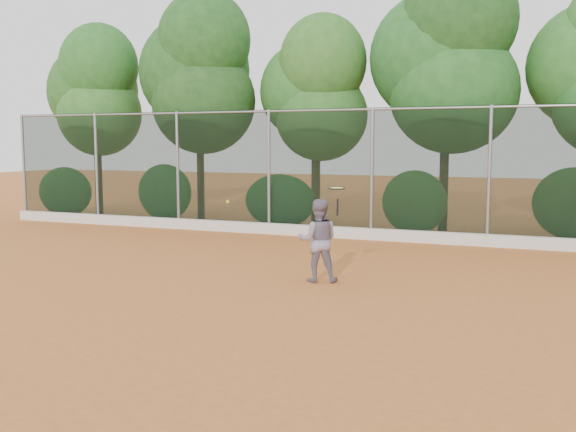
% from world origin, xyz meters
% --- Properties ---
extents(ground, '(80.00, 80.00, 0.00)m').
position_xyz_m(ground, '(0.00, 0.00, 0.00)').
color(ground, '#C1692D').
rests_on(ground, ground).
extents(concrete_curb, '(24.00, 0.20, 0.30)m').
position_xyz_m(concrete_curb, '(0.00, 6.82, 0.15)').
color(concrete_curb, silver).
rests_on(concrete_curb, ground).
extents(tennis_player, '(0.89, 0.78, 1.54)m').
position_xyz_m(tennis_player, '(0.45, 1.39, 0.77)').
color(tennis_player, gray).
rests_on(tennis_player, ground).
extents(chainlink_fence, '(24.09, 0.09, 3.50)m').
position_xyz_m(chainlink_fence, '(-0.00, 7.00, 1.86)').
color(chainlink_fence, black).
rests_on(chainlink_fence, ground).
extents(foliage_backdrop, '(23.70, 3.63, 7.55)m').
position_xyz_m(foliage_backdrop, '(-0.55, 8.98, 4.40)').
color(foliage_backdrop, '#3B2516').
rests_on(foliage_backdrop, ground).
extents(tennis_racket, '(0.40, 0.40, 0.53)m').
position_xyz_m(tennis_racket, '(0.84, 1.26, 1.72)').
color(tennis_racket, black).
rests_on(tennis_racket, ground).
extents(tennis_ball_in_flight, '(0.07, 0.07, 0.07)m').
position_xyz_m(tennis_ball_in_flight, '(-1.55, 1.63, 1.40)').
color(tennis_ball_in_flight, gold).
rests_on(tennis_ball_in_flight, ground).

